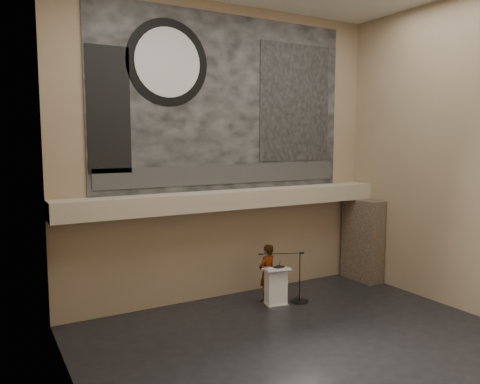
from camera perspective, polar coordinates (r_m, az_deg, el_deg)
floor at (r=11.33m, az=8.40°, el=-17.94°), size 10.00×10.00×0.00m
wall_back at (r=13.71m, az=-1.65°, el=4.69°), size 10.00×0.02×8.50m
wall_left at (r=8.24m, az=-19.73°, el=3.21°), size 0.02×8.00×8.50m
wall_right at (r=13.99m, az=25.13°, el=4.13°), size 0.02×8.00×8.50m
soffit at (r=13.46m, az=-0.84°, el=-0.89°), size 10.00×0.80×0.50m
sprinkler_left at (r=12.77m, az=-7.05°, el=-2.60°), size 0.04×0.04×0.06m
sprinkler_right at (r=14.45m, az=5.89°, el=-1.54°), size 0.04×0.04×0.06m
banner at (r=13.71m, az=-1.61°, el=10.75°), size 8.00×0.05×5.00m
banner_text_strip at (r=13.67m, az=-1.51°, el=2.17°), size 7.76×0.02×0.55m
banner_clock_rim at (r=13.05m, az=-8.80°, el=15.33°), size 2.30×0.02×2.30m
banner_clock_face at (r=13.04m, az=-8.77°, el=15.34°), size 1.84×0.02×1.84m
banner_building_print at (r=14.96m, az=6.76°, el=10.73°), size 2.60×0.02×3.60m
banner_brick_print at (r=12.44m, az=-15.71°, el=9.59°), size 1.10×0.02×3.20m
stone_pier at (r=16.12m, az=14.71°, el=-5.66°), size 0.60×1.40×2.70m
lectern at (r=13.39m, az=4.39°, el=-11.47°), size 0.79×0.62×1.13m
binder at (r=13.26m, az=4.77°, el=-9.11°), size 0.32×0.29×0.04m
papers at (r=13.11m, az=4.03°, el=-9.35°), size 0.26×0.30×0.00m
speaker_person at (r=13.67m, az=3.32°, el=-9.83°), size 0.70×0.55×1.68m
mic_stand at (r=13.90m, az=7.09°, el=-12.27°), size 1.38×0.71×1.48m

